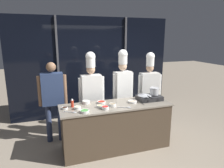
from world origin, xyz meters
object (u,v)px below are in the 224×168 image
object	(u,v)px
prep_bowl_bell_pepper	(105,108)
squeeze_bottle_chili	(72,103)
prep_bowl_noodles	(77,108)
prep_bowl_ginger	(100,106)
person_guest	(53,95)
prep_bowl_scallions	(85,111)
prep_bowl_soy_glaze	(65,108)
frying_pan	(145,95)
portable_stove	(149,98)
prep_bowl_chicken	(133,102)
chef_sous	(123,84)
serving_spoon_solid	(72,112)
prep_bowl_garlic	(86,102)
prep_bowl_chili_flakes	(101,102)
prep_bowl_mushrooms	(113,105)
stock_pot	(154,91)
chef_line	(149,86)
chef_head	(91,89)
serving_spoon_slotted	(127,107)

from	to	relation	value
prep_bowl_bell_pepper	squeeze_bottle_chili	bearing A→B (deg)	150.93
squeeze_bottle_chili	prep_bowl_noodles	bearing A→B (deg)	-62.52
prep_bowl_ginger	person_guest	size ratio (longest dim) A/B	0.07
prep_bowl_scallions	prep_bowl_bell_pepper	world-z (taller)	prep_bowl_bell_pepper
prep_bowl_soy_glaze	frying_pan	bearing A→B (deg)	-0.25
portable_stove	prep_bowl_chicken	xyz separation A→B (m)	(-0.40, -0.05, -0.03)
frying_pan	chef_sous	bearing A→B (deg)	110.18
frying_pan	serving_spoon_solid	bearing A→B (deg)	-171.85
prep_bowl_bell_pepper	chef_sous	world-z (taller)	chef_sous
prep_bowl_garlic	prep_bowl_ginger	world-z (taller)	prep_bowl_garlic
prep_bowl_scallions	prep_bowl_chili_flakes	bearing A→B (deg)	44.05
prep_bowl_garlic	prep_bowl_mushrooms	distance (m)	0.54
stock_pot	chef_line	xyz separation A→B (m)	(0.24, 0.65, -0.05)
frying_pan	prep_bowl_chicken	xyz separation A→B (m)	(-0.29, -0.05, -0.10)
squeeze_bottle_chili	prep_bowl_mushrooms	distance (m)	0.75
chef_head	prep_bowl_scallions	bearing A→B (deg)	69.58
frying_pan	chef_head	bearing A→B (deg)	148.66
prep_bowl_ginger	serving_spoon_solid	bearing A→B (deg)	-169.33
portable_stove	prep_bowl_bell_pepper	distance (m)	1.04
serving_spoon_slotted	chef_sous	distance (m)	0.97
serving_spoon_slotted	frying_pan	bearing A→B (deg)	29.13
prep_bowl_ginger	person_guest	world-z (taller)	person_guest
portable_stove	prep_bowl_scallions	world-z (taller)	portable_stove
portable_stove	prep_bowl_chili_flakes	size ratio (longest dim) A/B	2.97
frying_pan	chef_sous	distance (m)	0.68
prep_bowl_mushrooms	prep_bowl_chicken	distance (m)	0.45
serving_spoon_slotted	serving_spoon_solid	bearing A→B (deg)	176.22
stock_pot	prep_bowl_garlic	xyz separation A→B (m)	(-1.39, 0.18, -0.15)
prep_bowl_chili_flakes	chef_line	world-z (taller)	chef_line
prep_bowl_chili_flakes	prep_bowl_scallions	bearing A→B (deg)	-135.95
prep_bowl_bell_pepper	serving_spoon_solid	bearing A→B (deg)	178.06
prep_bowl_garlic	prep_bowl_chili_flakes	world-z (taller)	prep_bowl_garlic
portable_stove	serving_spoon_slotted	distance (m)	0.67
stock_pot	prep_bowl_ginger	xyz separation A→B (m)	(-1.19, -0.12, -0.16)
stock_pot	prep_bowl_scallions	world-z (taller)	stock_pot
prep_bowl_scallions	serving_spoon_slotted	world-z (taller)	prep_bowl_scallions
prep_bowl_noodles	serving_spoon_slotted	bearing A→B (deg)	-13.29
squeeze_bottle_chili	chef_line	distance (m)	2.00
prep_bowl_noodles	prep_bowl_chicken	distance (m)	1.09
prep_bowl_chili_flakes	chef_sous	distance (m)	0.85
prep_bowl_noodles	person_guest	xyz separation A→B (m)	(-0.39, 0.68, 0.09)
prep_bowl_garlic	person_guest	size ratio (longest dim) A/B	0.09
prep_bowl_bell_pepper	serving_spoon_solid	world-z (taller)	prep_bowl_bell_pepper
prep_bowl_noodles	chef_head	xyz separation A→B (m)	(0.40, 0.66, 0.15)
serving_spoon_slotted	chef_line	size ratio (longest dim) A/B	0.14
prep_bowl_bell_pepper	chef_head	world-z (taller)	chef_head
serving_spoon_slotted	serving_spoon_solid	size ratio (longest dim) A/B	1.12
prep_bowl_bell_pepper	prep_bowl_chicken	bearing A→B (deg)	16.41
prep_bowl_chicken	chef_sous	bearing A→B (deg)	85.56
prep_bowl_chili_flakes	prep_bowl_scallions	xyz separation A→B (m)	(-0.41, -0.39, 0.00)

